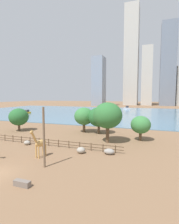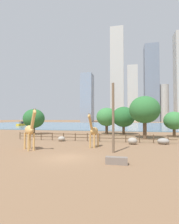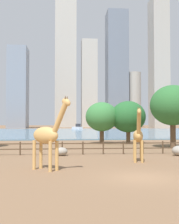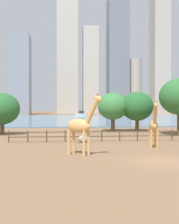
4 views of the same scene
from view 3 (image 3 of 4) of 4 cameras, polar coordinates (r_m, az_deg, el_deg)
The scene contains 17 objects.
ground_plane at distance 96.32m, azimuth -2.41°, elevation -4.01°, with size 400.00×400.00×0.00m, color brown.
harbor_water at distance 93.32m, azimuth -2.32°, elevation -4.01°, with size 180.00×86.00×0.20m, color slate.
giraffe_tall at distance 19.23m, azimuth -8.52°, elevation -4.68°, with size 2.95×2.75×4.97m.
giraffe_companion at distance 23.41m, azimuth 9.86°, elevation -4.81°, with size 1.17×3.05×4.47m.
boulder_by_pole at distance 27.53m, azimuth -5.73°, elevation -7.99°, with size 1.19×1.06×0.80m, color gray.
boulder_small at distance 28.71m, azimuth 17.74°, elevation -7.49°, with size 1.35×1.30×0.97m, color gray.
enclosure_fence at distance 28.58m, azimuth 3.51°, elevation -7.06°, with size 26.12×0.14×1.30m.
tree_right_tall at distance 36.65m, azimuth 16.54°, elevation 1.28°, with size 5.62×5.62×7.90m.
tree_left_small at distance 41.98m, azimuth 2.51°, elevation -1.00°, with size 4.86×4.86×6.24m.
tree_right_small at distance 42.46m, azimuth 7.86°, elevation -0.97°, with size 5.23×5.23×6.42m.
boat_sailboat at distance 120.40m, azimuth -2.48°, elevation -3.14°, with size 4.54×5.65×2.39m.
skyline_tower_needle at distance 188.01m, azimuth 5.55°, elevation 8.61°, with size 13.41×14.14×76.18m, color slate.
skyline_block_central at distance 161.34m, azimuth -14.30°, elevation 4.78°, with size 10.32×13.85×44.69m, color gray.
skyline_tower_glass at distance 183.94m, azimuth -0.06°, elevation 5.78°, with size 10.07×9.59×56.83m, color #B7B2A8.
skyline_block_left at distance 188.53m, azimuth -4.85°, elevation 11.82°, with size 13.49×15.13×97.05m, color #B7B2A8.
skyline_block_right at distance 186.27m, azimuth 9.11°, elevation 2.48°, with size 8.69×8.69×35.93m, color #ADA89E.
skyline_tower_short at distance 171.75m, azimuth 13.90°, elevation 9.67°, with size 9.43×11.87×76.11m, color #ADA89E.
Camera 3 is at (-4.54, -16.15, 3.24)m, focal length 45.00 mm.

